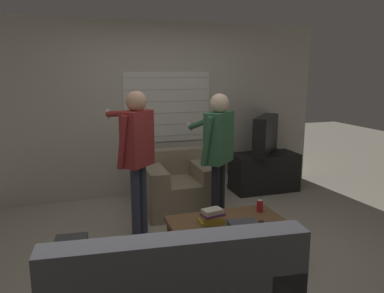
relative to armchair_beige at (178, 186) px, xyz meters
The scene contains 12 objects.
ground_plane 1.29m from the armchair_beige, 96.34° to the right, with size 16.00×16.00×0.00m, color #B2A893.
wall_back 1.25m from the armchair_beige, 99.40° to the left, with size 5.20×0.08×2.55m.
armchair_beige is the anchor object (origin of this frame).
coffee_table 1.47m from the armchair_beige, 86.01° to the right, with size 1.14×0.64×0.40m.
tv_stand 1.55m from the armchair_beige, 14.32° to the left, with size 1.02×0.49×0.59m.
tv 1.65m from the armchair_beige, 14.41° to the left, with size 0.70×0.75×0.59m.
person_left_standing 1.15m from the armchair_beige, 135.66° to the right, with size 0.49×0.79×1.64m.
person_right_standing 1.01m from the armchair_beige, 65.18° to the right, with size 0.49×0.79×1.60m.
book_stack 1.46m from the armchair_beige, 92.46° to the right, with size 0.25×0.20×0.15m.
soda_can 1.44m from the armchair_beige, 68.51° to the right, with size 0.07×0.07×0.13m.
spare_remote 1.69m from the armchair_beige, 77.64° to the right, with size 0.12×0.12×0.02m.
floor_fan 0.72m from the armchair_beige, 22.35° to the left, with size 0.36×0.20×0.46m.
Camera 1 is at (-1.14, -3.42, 1.86)m, focal length 35.00 mm.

